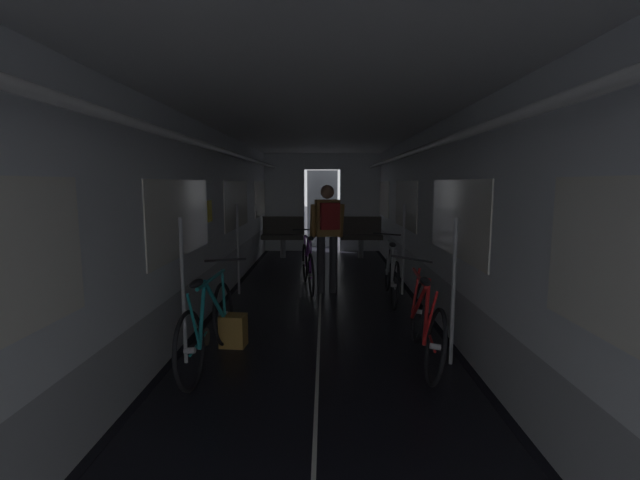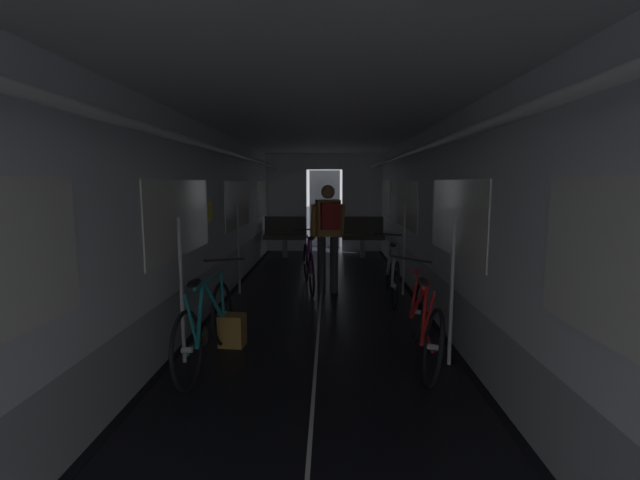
{
  "view_description": "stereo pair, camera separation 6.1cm",
  "coord_description": "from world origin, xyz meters",
  "views": [
    {
      "loc": [
        0.06,
        -1.86,
        1.72
      ],
      "look_at": [
        0.0,
        3.95,
        0.95
      ],
      "focal_mm": 24.27,
      "sensor_mm": 36.0,
      "label": 1
    },
    {
      "loc": [
        0.12,
        -1.85,
        1.72
      ],
      "look_at": [
        0.0,
        3.95,
        0.95
      ],
      "focal_mm": 24.27,
      "sensor_mm": 36.0,
      "label": 2
    }
  ],
  "objects": [
    {
      "name": "bench_seat_far_right",
      "position": [
        0.9,
        8.07,
        0.57
      ],
      "size": [
        0.98,
        0.51,
        0.95
      ],
      "color": "gray",
      "rests_on": "ground"
    },
    {
      "name": "backpack_on_floor",
      "position": [
        -0.9,
        2.53,
        0.17
      ],
      "size": [
        0.28,
        0.23,
        0.34
      ],
      "primitive_type": "cube",
      "rotation": [
        0.0,
        0.0,
        -0.11
      ],
      "color": "olive",
      "rests_on": "ground"
    },
    {
      "name": "bicycle_purple_in_aisle",
      "position": [
        -0.21,
        5.04,
        0.38
      ],
      "size": [
        0.44,
        1.68,
        0.94
      ],
      "color": "black",
      "rests_on": "ground"
    },
    {
      "name": "bench_seat_far_left",
      "position": [
        -0.9,
        8.07,
        0.57
      ],
      "size": [
        0.98,
        0.51,
        0.95
      ],
      "color": "gray",
      "rests_on": "ground"
    },
    {
      "name": "person_cyclist_aisle",
      "position": [
        0.11,
        4.77,
        1.02
      ],
      "size": [
        0.56,
        0.44,
        1.69
      ],
      "color": "#2D2D33",
      "rests_on": "ground"
    },
    {
      "name": "bicycle_teal",
      "position": [
        -1.03,
        2.07,
        0.38
      ],
      "size": [
        0.44,
        1.69,
        0.95
      ],
      "color": "black",
      "rests_on": "ground"
    },
    {
      "name": "train_car_shell",
      "position": [
        -0.0,
        3.6,
        1.7
      ],
      "size": [
        3.14,
        12.34,
        2.57
      ],
      "color": "black",
      "rests_on": "ground"
    },
    {
      "name": "bicycle_red",
      "position": [
        1.04,
        2.19,
        0.38
      ],
      "size": [
        0.44,
        1.7,
        0.96
      ],
      "color": "black",
      "rests_on": "ground"
    },
    {
      "name": "bicycle_silver",
      "position": [
        1.05,
        4.39,
        0.38
      ],
      "size": [
        0.44,
        1.69,
        0.94
      ],
      "color": "black",
      "rests_on": "ground"
    }
  ]
}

